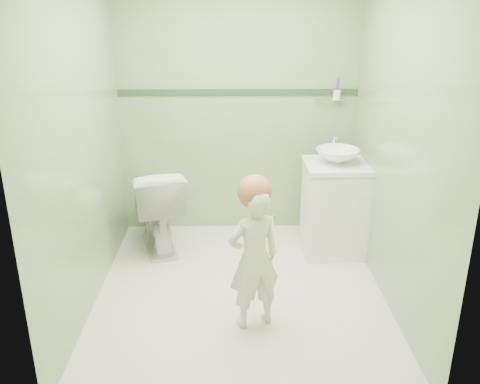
{
  "coord_description": "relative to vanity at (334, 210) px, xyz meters",
  "views": [
    {
      "loc": [
        -0.06,
        -3.44,
        2.13
      ],
      "look_at": [
        0.0,
        0.15,
        0.78
      ],
      "focal_mm": 38.11,
      "sensor_mm": 36.0,
      "label": 1
    }
  ],
  "objects": [
    {
      "name": "vanity",
      "position": [
        0.0,
        0.0,
        0.0
      ],
      "size": [
        0.52,
        0.5,
        0.8
      ],
      "primitive_type": "cube",
      "color": "white",
      "rests_on": "ground"
    },
    {
      "name": "faucet",
      "position": [
        0.0,
        0.19,
        0.57
      ],
      "size": [
        0.03,
        0.13,
        0.18
      ],
      "color": "silver",
      "rests_on": "counter"
    },
    {
      "name": "hair_cap",
      "position": [
        -0.76,
        -1.08,
        0.58
      ],
      "size": [
        0.23,
        0.23,
        0.23
      ],
      "primitive_type": "sphere",
      "color": "#BA5D40",
      "rests_on": "toddler"
    },
    {
      "name": "teal_toothbrush",
      "position": [
        -0.64,
        -1.19,
        0.46
      ],
      "size": [
        0.1,
        0.14,
        0.08
      ],
      "color": "#06998E",
      "rests_on": "toddler"
    },
    {
      "name": "ground",
      "position": [
        -0.84,
        -0.7,
        -0.4
      ],
      "size": [
        2.5,
        2.5,
        0.0
      ],
      "primitive_type": "plane",
      "color": "white",
      "rests_on": "ground"
    },
    {
      "name": "trim_stripe",
      "position": [
        -0.84,
        0.54,
        0.95
      ],
      "size": [
        2.2,
        0.02,
        0.05
      ],
      "primitive_type": "cube",
      "color": "#274329",
      "rests_on": "room_shell"
    },
    {
      "name": "toddler",
      "position": [
        -0.76,
        -1.11,
        0.11
      ],
      "size": [
        0.43,
        0.36,
        1.02
      ],
      "primitive_type": "imported",
      "rotation": [
        0.0,
        0.0,
        3.52
      ],
      "color": "silver",
      "rests_on": "ground"
    },
    {
      "name": "room_shell",
      "position": [
        -0.84,
        -0.7,
        0.8
      ],
      "size": [
        2.5,
        2.54,
        2.4
      ],
      "color": "#7EA877",
      "rests_on": "ground"
    },
    {
      "name": "cup_holder",
      "position": [
        0.05,
        0.48,
        0.93
      ],
      "size": [
        0.26,
        0.07,
        0.21
      ],
      "color": "silver",
      "rests_on": "room_shell"
    },
    {
      "name": "toilet",
      "position": [
        -1.58,
        0.1,
        -0.01
      ],
      "size": [
        0.63,
        0.86,
        0.78
      ],
      "primitive_type": "imported",
      "rotation": [
        0.0,
        0.0,
        3.43
      ],
      "color": "white",
      "rests_on": "ground"
    },
    {
      "name": "counter",
      "position": [
        0.0,
        0.0,
        0.41
      ],
      "size": [
        0.54,
        0.52,
        0.04
      ],
      "primitive_type": "cube",
      "color": "white",
      "rests_on": "vanity"
    },
    {
      "name": "basin",
      "position": [
        0.0,
        0.0,
        0.49
      ],
      "size": [
        0.37,
        0.37,
        0.13
      ],
      "primitive_type": "imported",
      "color": "white",
      "rests_on": "counter"
    }
  ]
}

